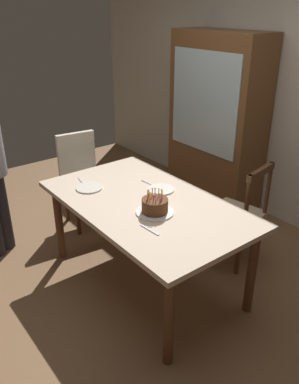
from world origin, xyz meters
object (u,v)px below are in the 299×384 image
at_px(birthday_cake, 155,207).
at_px(china_cabinet, 216,122).
at_px(plate_near_celebrant, 89,188).
at_px(dining_table, 146,211).
at_px(plate_far_side, 161,189).
at_px(chair_upholstered, 82,174).
at_px(chair_spindle_back, 237,215).

xyz_separation_m(birthday_cake, china_cabinet, (-0.93, 1.61, 0.14)).
height_order(plate_near_celebrant, china_cabinet, china_cabinet).
height_order(dining_table, birthday_cake, birthday_cake).
bearing_deg(dining_table, plate_far_side, 110.93).
xyz_separation_m(plate_far_side, chair_upholstered, (-1.16, -0.11, -0.23)).
bearing_deg(birthday_cake, plate_near_celebrant, -165.71).
bearing_deg(plate_far_side, chair_upholstered, -174.62).
relative_size(dining_table, chair_upholstered, 1.82).
height_order(plate_far_side, china_cabinet, china_cabinet).
xyz_separation_m(dining_table, birthday_cake, (0.19, -0.06, 0.14)).
distance_m(dining_table, plate_far_side, 0.26).
bearing_deg(plate_near_celebrant, plate_far_side, 49.29).
xyz_separation_m(chair_spindle_back, chair_upholstered, (-1.49, -0.71, 0.07)).
xyz_separation_m(birthday_cake, chair_spindle_back, (0.06, 0.88, -0.35)).
bearing_deg(plate_near_celebrant, chair_upholstered, 156.28).
height_order(chair_spindle_back, china_cabinet, china_cabinet).
xyz_separation_m(dining_table, chair_spindle_back, (0.24, 0.83, -0.21)).
distance_m(plate_near_celebrant, chair_upholstered, 0.88).
height_order(dining_table, chair_spindle_back, chair_spindle_back).
xyz_separation_m(plate_near_celebrant, chair_upholstered, (-0.78, 0.34, -0.23)).
height_order(chair_spindle_back, chair_upholstered, same).
height_order(plate_near_celebrant, plate_far_side, same).
relative_size(dining_table, birthday_cake, 6.16).
bearing_deg(dining_table, china_cabinet, 115.59).
bearing_deg(china_cabinet, plate_near_celebrant, -81.33).
bearing_deg(china_cabinet, chair_spindle_back, -36.48).
height_order(birthday_cake, plate_near_celebrant, birthday_cake).
bearing_deg(plate_near_celebrant, birthday_cake, 14.29).
xyz_separation_m(chair_upholstered, china_cabinet, (0.50, 1.44, 0.42)).
distance_m(dining_table, chair_spindle_back, 0.89).
bearing_deg(plate_near_celebrant, china_cabinet, 98.67).
bearing_deg(birthday_cake, plate_far_side, 134.04).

